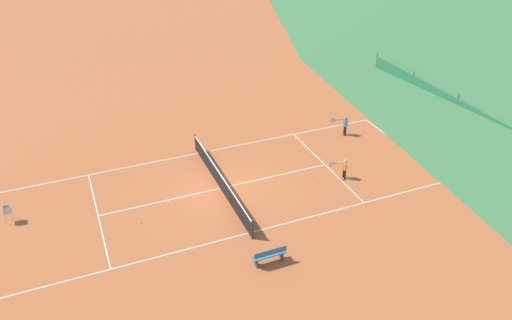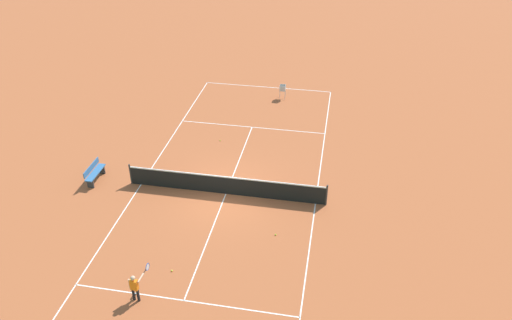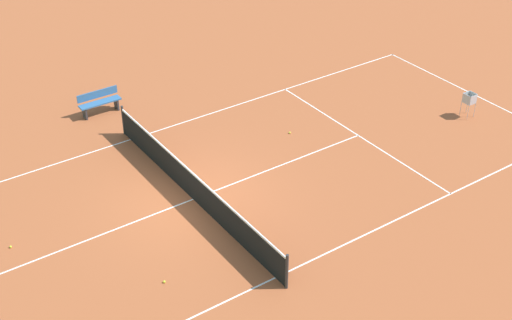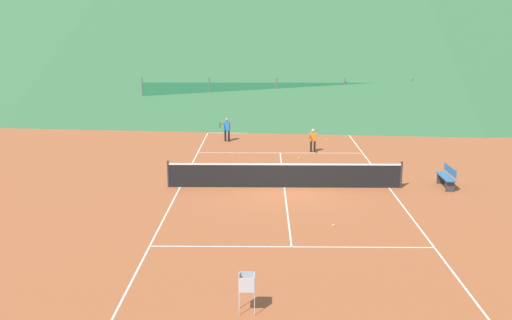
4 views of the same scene
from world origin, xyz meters
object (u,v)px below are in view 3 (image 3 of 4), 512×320
(tennis_ball_far_corner, at_px, (11,247))
(ball_hopper, at_px, (469,100))
(tennis_net, at_px, (193,185))
(tennis_ball_near_corner, at_px, (290,133))
(courtside_bench, at_px, (99,102))
(tennis_ball_by_net_right, at_px, (164,282))

(tennis_ball_far_corner, distance_m, ball_hopper, 15.68)
(tennis_ball_far_corner, xyz_separation_m, ball_hopper, (-2.04, -15.53, 0.62))
(tennis_net, distance_m, tennis_ball_near_corner, 4.82)
(ball_hopper, relative_size, courtside_bench, 0.59)
(tennis_ball_by_net_right, bearing_deg, courtside_bench, -14.61)
(tennis_ball_far_corner, relative_size, tennis_ball_near_corner, 1.00)
(tennis_ball_far_corner, height_order, tennis_ball_by_net_right, same)
(tennis_ball_near_corner, relative_size, tennis_ball_by_net_right, 1.00)
(tennis_ball_far_corner, height_order, tennis_ball_near_corner, same)
(ball_hopper, bearing_deg, tennis_net, 83.56)
(tennis_ball_far_corner, relative_size, tennis_ball_by_net_right, 1.00)
(tennis_net, xyz_separation_m, ball_hopper, (-1.17, -10.40, 0.15))
(tennis_net, bearing_deg, tennis_ball_near_corner, -72.92)
(tennis_net, xyz_separation_m, tennis_ball_by_net_right, (-2.66, 2.41, -0.47))
(tennis_net, height_order, courtside_bench, tennis_net)
(ball_hopper, xyz_separation_m, courtside_bench, (7.52, 10.46, -0.20))
(tennis_ball_far_corner, height_order, ball_hopper, ball_hopper)
(tennis_ball_by_net_right, bearing_deg, ball_hopper, -83.36)
(tennis_ball_near_corner, height_order, courtside_bench, courtside_bench)
(courtside_bench, bearing_deg, tennis_ball_near_corner, -136.75)
(ball_hopper, distance_m, courtside_bench, 12.89)
(tennis_ball_by_net_right, height_order, ball_hopper, ball_hopper)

